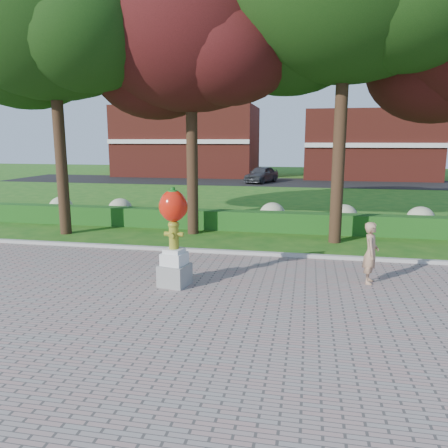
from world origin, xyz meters
name	(u,v)px	position (x,y,z in m)	size (l,w,h in m)	color
ground	(208,284)	(0.00, 0.00, 0.00)	(100.00, 100.00, 0.00)	#1C5816
walkway	(155,357)	(0.00, -4.00, 0.02)	(40.00, 14.00, 0.04)	gray
curb	(229,253)	(0.00, 3.00, 0.07)	(40.00, 0.18, 0.15)	#ADADA5
lawn_hedge	(246,221)	(0.00, 7.00, 0.40)	(24.00, 0.70, 0.80)	#1C4F16
hydrangea_row	(262,214)	(0.57, 8.00, 0.55)	(20.10, 1.10, 0.99)	#A0AA82
street	(280,182)	(0.00, 28.00, 0.01)	(50.00, 8.00, 0.02)	black
building_left	(188,141)	(-10.00, 34.00, 3.50)	(14.00, 8.00, 7.00)	maroon
building_right	(368,145)	(8.00, 34.00, 3.20)	(12.00, 8.00, 6.40)	maroon
tree_far_left	(50,22)	(-7.11, 5.09, 7.96)	(9.00, 7.68, 11.66)	black
tree_mid_left	(188,41)	(-2.10, 6.08, 7.30)	(8.25, 7.04, 10.69)	black
hydrant_sculpture	(174,234)	(-0.78, -0.35, 1.37)	(0.81, 0.81, 2.52)	gray
woman	(371,253)	(4.12, 0.80, 0.84)	(0.59, 0.38, 1.61)	tan
parked_car	(261,174)	(-1.55, 27.20, 0.73)	(1.69, 4.19, 1.43)	#393B40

